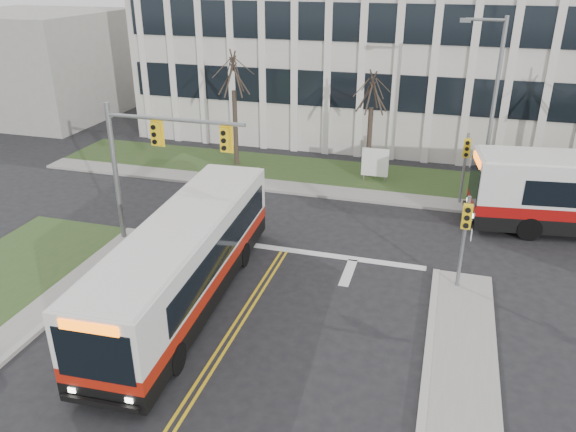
% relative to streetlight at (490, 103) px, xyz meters
% --- Properties ---
extents(ground, '(120.00, 120.00, 0.00)m').
position_rel_streetlight_xyz_m(ground, '(-8.03, -16.20, -5.19)').
color(ground, black).
rests_on(ground, ground).
extents(sidewalk_cross, '(44.00, 1.60, 0.14)m').
position_rel_streetlight_xyz_m(sidewalk_cross, '(-3.03, -1.00, -5.12)').
color(sidewalk_cross, '#9E9B93').
rests_on(sidewalk_cross, ground).
extents(building_lawn, '(44.00, 5.00, 0.12)m').
position_rel_streetlight_xyz_m(building_lawn, '(-3.03, 1.80, -5.13)').
color(building_lawn, '#2E491F').
rests_on(building_lawn, ground).
extents(office_building, '(40.00, 16.00, 12.00)m').
position_rel_streetlight_xyz_m(office_building, '(-3.03, 13.80, 0.81)').
color(office_building, silver).
rests_on(office_building, ground).
extents(building_annex, '(12.00, 12.00, 8.00)m').
position_rel_streetlight_xyz_m(building_annex, '(-34.03, 9.80, -1.19)').
color(building_annex, '#9E9B93').
rests_on(building_annex, ground).
extents(mast_arm_signal, '(6.11, 0.38, 6.20)m').
position_rel_streetlight_xyz_m(mast_arm_signal, '(-13.65, -9.04, -0.94)').
color(mast_arm_signal, slate).
rests_on(mast_arm_signal, ground).
extents(signal_pole_near, '(0.34, 0.39, 3.80)m').
position_rel_streetlight_xyz_m(signal_pole_near, '(-0.83, -9.30, -2.69)').
color(signal_pole_near, slate).
rests_on(signal_pole_near, ground).
extents(signal_pole_far, '(0.34, 0.39, 3.80)m').
position_rel_streetlight_xyz_m(signal_pole_far, '(-0.83, -0.80, -2.69)').
color(signal_pole_far, slate).
rests_on(signal_pole_far, ground).
extents(streetlight, '(2.15, 0.25, 9.20)m').
position_rel_streetlight_xyz_m(streetlight, '(0.00, 0.00, 0.00)').
color(streetlight, slate).
rests_on(streetlight, ground).
extents(directory_sign, '(1.50, 0.12, 2.00)m').
position_rel_streetlight_xyz_m(directory_sign, '(-5.53, 1.30, -4.02)').
color(directory_sign, slate).
rests_on(directory_sign, ground).
extents(tree_left, '(1.80, 1.80, 7.70)m').
position_rel_streetlight_xyz_m(tree_left, '(-14.03, 1.80, 0.32)').
color(tree_left, '#42352B').
rests_on(tree_left, ground).
extents(tree_mid, '(1.80, 1.80, 6.82)m').
position_rel_streetlight_xyz_m(tree_mid, '(-6.03, 2.00, -0.31)').
color(tree_mid, '#42352B').
rests_on(tree_mid, ground).
extents(bus_main, '(3.22, 12.10, 3.20)m').
position_rel_streetlight_xyz_m(bus_main, '(-10.32, -12.86, -3.60)').
color(bus_main, silver).
rests_on(bus_main, ground).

